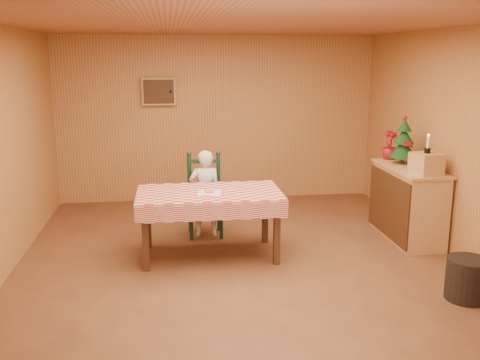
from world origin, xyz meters
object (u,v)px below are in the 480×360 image
shelf_unit (407,203)px  storage_bin (468,279)px  dining_table (209,199)px  crate (426,164)px  christmas_tree (404,142)px  ladder_chair (205,197)px  seated_child (205,193)px

shelf_unit → storage_bin: shelf_unit is taller
dining_table → crate: 2.57m
shelf_unit → christmas_tree: bearing=88.0°
storage_bin → ladder_chair: bearing=136.1°
ladder_chair → storage_bin: ladder_chair is taller
ladder_chair → crate: size_ratio=3.60×
shelf_unit → storage_bin: (-0.18, -1.75, -0.26)m
ladder_chair → storage_bin: 3.28m
shelf_unit → storage_bin: size_ratio=3.06×
shelf_unit → crate: 0.71m
dining_table → shelf_unit: shelf_unit is taller
ladder_chair → seated_child: bearing=-90.0°
christmas_tree → crate: bearing=-90.0°
christmas_tree → seated_child: bearing=175.3°
dining_table → ladder_chair: (-0.00, 0.79, -0.18)m
dining_table → ladder_chair: ladder_chair is taller
dining_table → christmas_tree: christmas_tree is taller
storage_bin → seated_child: bearing=136.8°
shelf_unit → christmas_tree: size_ratio=2.00×
dining_table → crate: crate is taller
christmas_tree → storage_bin: (-0.18, -2.00, -1.01)m
ladder_chair → christmas_tree: size_ratio=1.74×
crate → storage_bin: size_ratio=0.74×
dining_table → christmas_tree: bearing=11.6°
storage_bin → shelf_unit: bearing=84.3°
seated_child → ladder_chair: bearing=-90.0°
seated_child → shelf_unit: seated_child is taller
dining_table → storage_bin: dining_table is taller
shelf_unit → crate: bearing=-88.8°
dining_table → storage_bin: (2.35, -1.48, -0.48)m
dining_table → shelf_unit: bearing=6.1°
shelf_unit → christmas_tree: 0.79m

